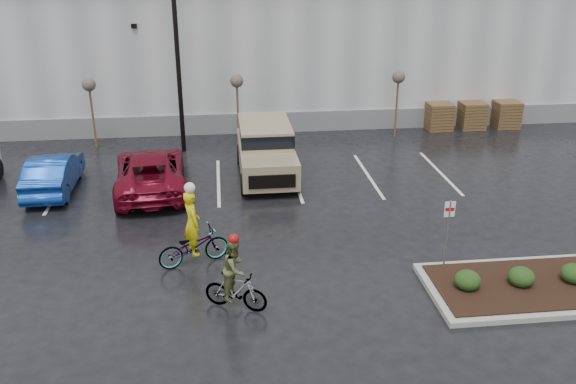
{
  "coord_description": "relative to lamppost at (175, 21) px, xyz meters",
  "views": [
    {
      "loc": [
        -2.35,
        -14.39,
        8.72
      ],
      "look_at": [
        -0.27,
        3.51,
        1.3
      ],
      "focal_mm": 38.0,
      "sensor_mm": 36.0,
      "label": 1
    }
  ],
  "objects": [
    {
      "name": "cyclist_hivis",
      "position": [
        0.74,
        -10.5,
        -4.91
      ],
      "size": [
        2.22,
        1.41,
        2.54
      ],
      "rotation": [
        0.0,
        0.0,
        1.92
      ],
      "color": "#3F3F44",
      "rests_on": "ground"
    },
    {
      "name": "mulch_bed",
      "position": [
        11.0,
        -13.0,
        -5.52
      ],
      "size": [
        7.6,
        2.6,
        0.04
      ],
      "primitive_type": "cube",
      "color": "black",
      "rests_on": "curb_island"
    },
    {
      "name": "sapling_west",
      "position": [
        -4.0,
        1.0,
        -2.96
      ],
      "size": [
        0.6,
        0.6,
        3.2
      ],
      "color": "#4A351D",
      "rests_on": "ground"
    },
    {
      "name": "shrub_b",
      "position": [
        9.5,
        -13.0,
        -5.27
      ],
      "size": [
        0.7,
        0.7,
        0.52
      ],
      "primitive_type": "ellipsoid",
      "color": "black",
      "rests_on": "curb_island"
    },
    {
      "name": "ground",
      "position": [
        4.0,
        -12.0,
        -5.69
      ],
      "size": [
        120.0,
        120.0,
        0.0
      ],
      "primitive_type": "plane",
      "color": "black",
      "rests_on": "ground"
    },
    {
      "name": "warehouse",
      "position": [
        4.0,
        9.99,
        -2.04
      ],
      "size": [
        60.5,
        15.5,
        7.2
      ],
      "color": "#AAACAF",
      "rests_on": "ground"
    },
    {
      "name": "sapling_east",
      "position": [
        10.0,
        1.0,
        -2.96
      ],
      "size": [
        0.6,
        0.6,
        3.2
      ],
      "color": "#4A351D",
      "rests_on": "ground"
    },
    {
      "name": "curb_island",
      "position": [
        11.0,
        -13.0,
        -5.61
      ],
      "size": [
        8.0,
        3.0,
        0.15
      ],
      "primitive_type": "cube",
      "color": "gray",
      "rests_on": "ground"
    },
    {
      "name": "lamppost",
      "position": [
        0.0,
        0.0,
        0.0
      ],
      "size": [
        0.5,
        1.0,
        9.22
      ],
      "color": "black",
      "rests_on": "ground"
    },
    {
      "name": "pallet_stack_a",
      "position": [
        12.5,
        2.0,
        -5.01
      ],
      "size": [
        1.2,
        1.2,
        1.35
      ],
      "primitive_type": "cube",
      "color": "#4A351D",
      "rests_on": "ground"
    },
    {
      "name": "pallet_stack_c",
      "position": [
        16.0,
        2.0,
        -5.01
      ],
      "size": [
        1.2,
        1.2,
        1.35
      ],
      "primitive_type": "cube",
      "color": "#4A351D",
      "rests_on": "ground"
    },
    {
      "name": "car_red",
      "position": [
        -1.0,
        -4.6,
        -4.92
      ],
      "size": [
        3.02,
        5.69,
        1.52
      ],
      "primitive_type": "imported",
      "rotation": [
        0.0,
        0.0,
        3.23
      ],
      "color": "maroon",
      "rests_on": "ground"
    },
    {
      "name": "shrub_a",
      "position": [
        8.0,
        -13.0,
        -5.27
      ],
      "size": [
        0.7,
        0.7,
        0.52
      ],
      "primitive_type": "ellipsoid",
      "color": "black",
      "rests_on": "curb_island"
    },
    {
      "name": "car_blue",
      "position": [
        -4.62,
        -4.18,
        -4.98
      ],
      "size": [
        1.57,
        4.32,
        1.42
      ],
      "primitive_type": "imported",
      "rotation": [
        0.0,
        0.0,
        3.16
      ],
      "color": "navy",
      "rests_on": "ground"
    },
    {
      "name": "shrub_c",
      "position": [
        11.0,
        -13.0,
        -5.27
      ],
      "size": [
        0.7,
        0.7,
        0.52
      ],
      "primitive_type": "ellipsoid",
      "color": "black",
      "rests_on": "curb_island"
    },
    {
      "name": "pallet_stack_b",
      "position": [
        14.2,
        2.0,
        -5.01
      ],
      "size": [
        1.2,
        1.2,
        1.35
      ],
      "primitive_type": "cube",
      "color": "#4A351D",
      "rests_on": "ground"
    },
    {
      "name": "cyclist_olive",
      "position": [
        1.87,
        -12.99,
        -4.9
      ],
      "size": [
        1.68,
        1.11,
        2.12
      ],
      "rotation": [
        0.0,
        0.0,
        1.15
      ],
      "color": "#3F3F44",
      "rests_on": "ground"
    },
    {
      "name": "suv_tan",
      "position": [
        3.43,
        -3.61,
        -4.66
      ],
      "size": [
        2.2,
        5.1,
        2.06
      ],
      "primitive_type": null,
      "color": "tan",
      "rests_on": "ground"
    },
    {
      "name": "wooded_ridge",
      "position": [
        4.0,
        33.0,
        -2.69
      ],
      "size": [
        80.0,
        25.0,
        6.0
      ],
      "primitive_type": "cube",
      "color": "#223F1A",
      "rests_on": "ground"
    },
    {
      "name": "fire_lane_sign",
      "position": [
        7.8,
        -11.8,
        -4.28
      ],
      "size": [
        0.3,
        0.05,
        2.2
      ],
      "color": "gray",
      "rests_on": "ground"
    },
    {
      "name": "sapling_mid",
      "position": [
        2.5,
        1.0,
        -2.96
      ],
      "size": [
        0.6,
        0.6,
        3.2
      ],
      "color": "#4A351D",
      "rests_on": "ground"
    }
  ]
}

